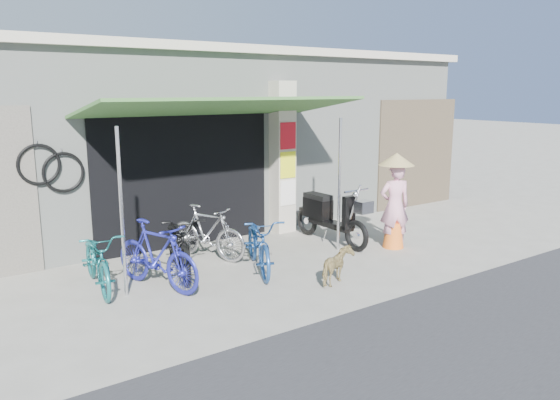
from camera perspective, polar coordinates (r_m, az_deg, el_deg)
ground at (r=8.82m, az=4.83°, el=-7.29°), size 80.00×80.00×0.00m
bicycle_shop at (r=12.73m, az=-9.94°, el=6.80°), size 12.30×5.30×3.66m
shop_pillar at (r=10.90m, az=0.18°, el=4.43°), size 0.42×0.44×3.00m
awning at (r=9.19m, az=-5.92°, el=9.43°), size 4.60×1.88×2.72m
neighbour_right at (r=13.81m, az=14.11°, el=4.75°), size 2.60×0.06×2.60m
bike_teal at (r=8.27m, az=-18.50°, el=-5.94°), size 0.77×1.74×0.88m
bike_blue at (r=8.07m, az=-12.74°, el=-5.61°), size 0.99×1.72×1.00m
bike_black at (r=8.65m, az=-10.50°, el=-4.48°), size 1.11×1.95×0.97m
bike_silver at (r=9.34m, az=-7.63°, el=-3.33°), size 1.06×1.58×0.93m
bike_navy at (r=8.63m, az=-2.19°, el=-4.52°), size 1.22×1.83×0.91m
street_dog at (r=8.14m, az=6.00°, el=-6.90°), size 0.71×0.53×0.55m
moped at (r=10.26m, az=5.14°, el=-1.67°), size 0.56×1.97×1.12m
nun at (r=10.03m, az=11.91°, el=-0.13°), size 0.67×0.64×1.73m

